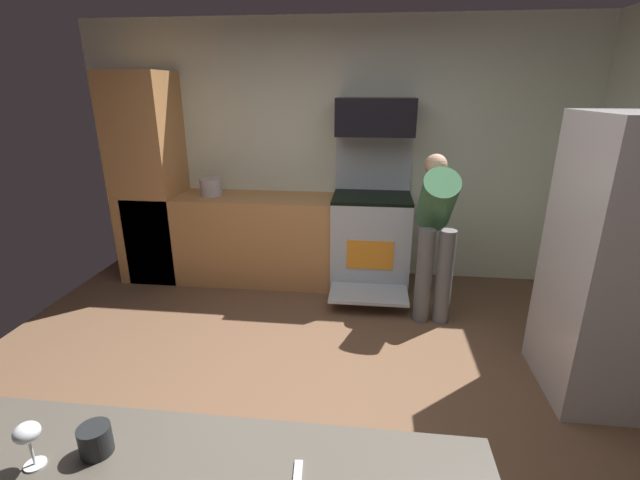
# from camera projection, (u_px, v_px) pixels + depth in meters

# --- Properties ---
(ground_plane) EXTENTS (5.20, 4.80, 0.02)m
(ground_plane) POSITION_uv_depth(u_px,v_px,m) (304.00, 412.00, 2.79)
(ground_plane) COLOR brown
(wall_back) EXTENTS (5.20, 0.12, 2.60)m
(wall_back) POSITION_uv_depth(u_px,v_px,m) (336.00, 153.00, 4.56)
(wall_back) COLOR silver
(wall_back) RESTS_ON ground
(lower_cabinet_run) EXTENTS (2.40, 0.60, 0.90)m
(lower_cabinet_run) POSITION_uv_depth(u_px,v_px,m) (247.00, 238.00, 4.60)
(lower_cabinet_run) COLOR #BD824B
(lower_cabinet_run) RESTS_ON ground
(cabinet_column) EXTENTS (0.60, 0.60, 2.10)m
(cabinet_column) POSITION_uv_depth(u_px,v_px,m) (150.00, 180.00, 4.51)
(cabinet_column) COLOR #BD824B
(cabinet_column) RESTS_ON ground
(oven_range) EXTENTS (0.76, 1.05, 1.51)m
(oven_range) POSITION_uv_depth(u_px,v_px,m) (370.00, 238.00, 4.42)
(oven_range) COLOR #AFBAC4
(oven_range) RESTS_ON ground
(microwave) EXTENTS (0.74, 0.38, 0.35)m
(microwave) POSITION_uv_depth(u_px,v_px,m) (375.00, 117.00, 4.13)
(microwave) COLOR black
(microwave) RESTS_ON oven_range
(refrigerator) EXTENTS (0.90, 0.77, 1.82)m
(refrigerator) POSITION_uv_depth(u_px,v_px,m) (639.00, 265.00, 2.69)
(refrigerator) COLOR beige
(refrigerator) RESTS_ON ground
(person_cook) EXTENTS (0.31, 0.65, 1.40)m
(person_cook) POSITION_uv_depth(u_px,v_px,m) (436.00, 225.00, 3.74)
(person_cook) COLOR #606060
(person_cook) RESTS_ON ground
(wine_glass_mid) EXTENTS (0.07, 0.07, 0.15)m
(wine_glass_mid) POSITION_uv_depth(u_px,v_px,m) (27.00, 435.00, 1.24)
(wine_glass_mid) COLOR silver
(wine_glass_mid) RESTS_ON counter_island
(mug_coffee) EXTENTS (0.10, 0.10, 0.09)m
(mug_coffee) POSITION_uv_depth(u_px,v_px,m) (96.00, 440.00, 1.31)
(mug_coffee) COLOR black
(mug_coffee) RESTS_ON counter_island
(stock_pot) EXTENTS (0.22, 0.22, 0.18)m
(stock_pot) POSITION_uv_depth(u_px,v_px,m) (211.00, 187.00, 4.46)
(stock_pot) COLOR #B9B0B6
(stock_pot) RESTS_ON lower_cabinet_run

